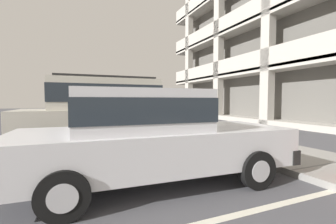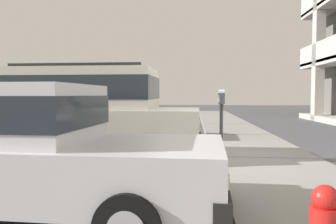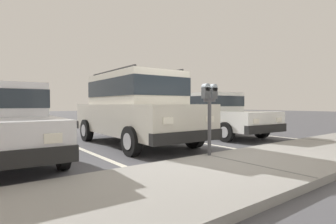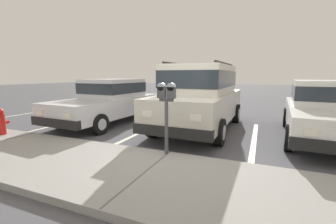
% 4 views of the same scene
% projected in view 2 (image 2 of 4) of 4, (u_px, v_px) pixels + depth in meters
% --- Properties ---
extents(ground_plane, '(80.00, 80.00, 0.10)m').
position_uv_depth(ground_plane, '(204.00, 165.00, 6.90)').
color(ground_plane, '#4C4C51').
extents(sidewalk, '(40.00, 2.20, 0.12)m').
position_uv_depth(sidewalk, '(267.00, 160.00, 6.80)').
color(sidewalk, gray).
rests_on(sidewalk, ground_plane).
extents(parking_stall_lines, '(12.66, 4.80, 0.01)m').
position_uv_depth(parking_stall_lines, '(123.00, 180.00, 5.45)').
color(parking_stall_lines, silver).
rests_on(parking_stall_lines, ground_plane).
extents(silver_suv, '(2.10, 4.82, 2.03)m').
position_uv_depth(silver_suv, '(88.00, 111.00, 6.98)').
color(silver_suv, beige).
rests_on(silver_suv, ground_plane).
extents(red_sedan, '(2.04, 4.58, 1.54)m').
position_uv_depth(red_sedan, '(117.00, 114.00, 10.26)').
color(red_sedan, silver).
rests_on(red_sedan, ground_plane).
extents(dark_hatchback, '(1.99, 4.56, 1.54)m').
position_uv_depth(dark_hatchback, '(20.00, 147.00, 3.77)').
color(dark_hatchback, silver).
rests_on(dark_hatchback, ground_plane).
extents(parking_meter_near, '(0.35, 0.12, 1.41)m').
position_uv_depth(parking_meter_near, '(221.00, 107.00, 6.80)').
color(parking_meter_near, '#47474C').
rests_on(parking_meter_near, sidewalk).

